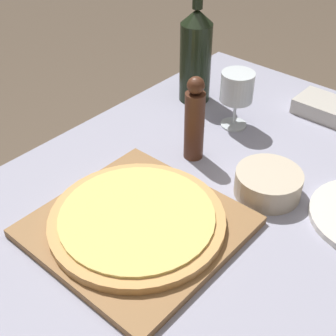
{
  "coord_description": "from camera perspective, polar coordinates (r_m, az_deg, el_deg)",
  "views": [
    {
      "loc": [
        0.44,
        -0.55,
        1.43
      ],
      "look_at": [
        -0.09,
        0.06,
        0.82
      ],
      "focal_mm": 50.0,
      "sensor_mm": 36.0,
      "label": 1
    }
  ],
  "objects": [
    {
      "name": "small_bowl",
      "position": [
        1.04,
        12.11,
        -1.84
      ],
      "size": [
        0.15,
        0.15,
        0.06
      ],
      "color": "beige",
      "rests_on": "dining_table"
    },
    {
      "name": "wine_glass",
      "position": [
        1.22,
        8.42,
        9.56
      ],
      "size": [
        0.09,
        0.09,
        0.15
      ],
      "color": "silver",
      "rests_on": "dining_table"
    },
    {
      "name": "cutting_board",
      "position": [
        0.95,
        -3.75,
        -7.14
      ],
      "size": [
        0.37,
        0.37,
        0.02
      ],
      "color": "olive",
      "rests_on": "dining_table"
    },
    {
      "name": "wine_bottle",
      "position": [
        1.33,
        3.38,
        13.61
      ],
      "size": [
        0.09,
        0.09,
        0.33
      ],
      "color": "black",
      "rests_on": "dining_table"
    },
    {
      "name": "food_container",
      "position": [
        1.37,
        19.14,
        6.75
      ],
      "size": [
        0.18,
        0.11,
        0.04
      ],
      "color": "#BCB7AD",
      "rests_on": "dining_table"
    },
    {
      "name": "dining_table",
      "position": [
        1.04,
        1.64,
        -10.17
      ],
      "size": [
        0.89,
        1.48,
        0.76
      ],
      "color": "#9393A8",
      "rests_on": "ground_plane"
    },
    {
      "name": "pizza",
      "position": [
        0.94,
        -3.8,
        -6.25
      ],
      "size": [
        0.35,
        0.35,
        0.02
      ],
      "color": "tan",
      "rests_on": "cutting_board"
    },
    {
      "name": "pepper_mill",
      "position": [
        1.09,
        3.24,
        5.8
      ],
      "size": [
        0.05,
        0.05,
        0.21
      ],
      "color": "#4C2819",
      "rests_on": "dining_table"
    }
  ]
}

